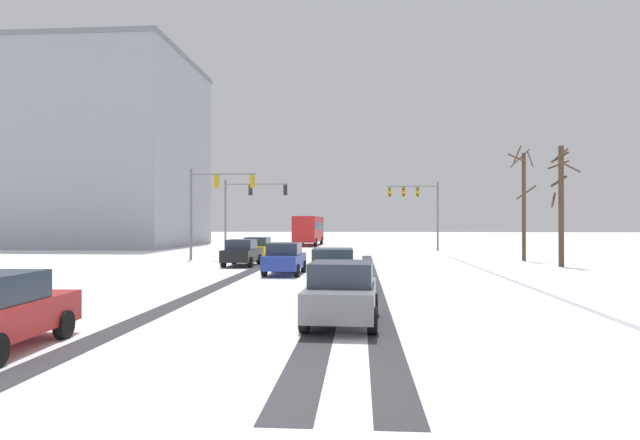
% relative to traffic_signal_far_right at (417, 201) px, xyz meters
% --- Properties ---
extents(ground_plane, '(300.00, 300.00, 0.00)m').
position_rel_traffic_signal_far_right_xyz_m(ground_plane, '(-7.79, -43.39, -4.75)').
color(ground_plane, white).
extents(wheel_track_left_lane, '(0.77, 36.80, 0.01)m').
position_rel_traffic_signal_far_right_xyz_m(wheel_track_left_lane, '(-11.36, -26.66, -4.75)').
color(wheel_track_left_lane, '#38383D').
rests_on(wheel_track_left_lane, ground).
extents(wheel_track_right_lane, '(0.77, 36.80, 0.01)m').
position_rel_traffic_signal_far_right_xyz_m(wheel_track_right_lane, '(-6.42, -26.66, -4.75)').
color(wheel_track_right_lane, '#38383D').
rests_on(wheel_track_right_lane, ground).
extents(wheel_track_center, '(0.72, 36.80, 0.01)m').
position_rel_traffic_signal_far_right_xyz_m(wheel_track_center, '(-4.91, -26.66, -4.75)').
color(wheel_track_center, '#38383D').
rests_on(wheel_track_center, ground).
extents(sidewalk_kerb_right, '(4.00, 36.80, 0.12)m').
position_rel_traffic_signal_far_right_xyz_m(sidewalk_kerb_right, '(3.30, -28.33, -4.69)').
color(sidewalk_kerb_right, white).
rests_on(sidewalk_kerb_right, ground).
extents(traffic_signal_far_right, '(4.85, 0.47, 6.50)m').
position_rel_traffic_signal_far_right_xyz_m(traffic_signal_far_right, '(0.00, 0.00, 0.00)').
color(traffic_signal_far_right, slate).
rests_on(traffic_signal_far_right, ground).
extents(traffic_signal_near_left, '(4.79, 0.43, 6.50)m').
position_rel_traffic_signal_far_right_xyz_m(traffic_signal_near_left, '(-15.86, -13.94, -0.16)').
color(traffic_signal_near_left, slate).
rests_on(traffic_signal_near_left, ground).
extents(traffic_signal_far_left, '(5.80, 0.42, 6.50)m').
position_rel_traffic_signal_far_right_xyz_m(traffic_signal_far_left, '(-15.48, -3.94, -0.12)').
color(traffic_signal_far_left, slate).
rests_on(traffic_signal_far_left, ground).
extents(car_yellow_cab_lead, '(1.87, 4.12, 1.62)m').
position_rel_traffic_signal_far_right_xyz_m(car_yellow_cab_lead, '(-12.63, -13.99, -3.93)').
color(car_yellow_cab_lead, yellow).
rests_on(car_yellow_cab_lead, ground).
extents(car_black_second, '(1.90, 4.13, 1.62)m').
position_rel_traffic_signal_far_right_xyz_m(car_black_second, '(-12.64, -19.15, -3.93)').
color(car_black_second, black).
rests_on(car_black_second, ground).
extents(car_blue_third, '(1.91, 4.14, 1.62)m').
position_rel_traffic_signal_far_right_xyz_m(car_blue_third, '(-9.26, -24.47, -3.93)').
color(car_blue_third, '#233899').
rests_on(car_blue_third, ground).
extents(car_dark_green_fourth, '(1.95, 4.16, 1.62)m').
position_rel_traffic_signal_far_right_xyz_m(car_dark_green_fourth, '(-6.51, -30.52, -3.93)').
color(car_dark_green_fourth, '#194C2D').
rests_on(car_dark_green_fourth, ground).
extents(car_grey_fifth, '(1.96, 4.16, 1.62)m').
position_rel_traffic_signal_far_right_xyz_m(car_grey_fifth, '(-5.90, -37.84, -3.93)').
color(car_grey_fifth, slate).
rests_on(car_grey_fifth, ground).
extents(bus_oncoming, '(2.86, 11.05, 3.38)m').
position_rel_traffic_signal_far_right_xyz_m(bus_oncoming, '(-11.46, 12.04, -2.76)').
color(bus_oncoming, '#B21E1E').
rests_on(bus_oncoming, ground).
extents(bare_tree_sidewalk_mid, '(1.63, 1.70, 7.24)m').
position_rel_traffic_signal_far_right_xyz_m(bare_tree_sidewalk_mid, '(6.58, -18.42, -0.85)').
color(bare_tree_sidewalk_mid, '#4C3828').
rests_on(bare_tree_sidewalk_mid, ground).
extents(bare_tree_sidewalk_far, '(1.94, 1.93, 8.01)m').
position_rel_traffic_signal_far_right_xyz_m(bare_tree_sidewalk_far, '(5.72, -13.87, -0.65)').
color(bare_tree_sidewalk_far, '#4C3828').
rests_on(bare_tree_sidewalk_far, ground).
extents(office_building_far_left_block, '(21.71, 20.03, 21.38)m').
position_rel_traffic_signal_far_right_xyz_m(office_building_far_left_block, '(-35.60, 8.25, 5.95)').
color(office_building_far_left_block, '#9399A3').
rests_on(office_building_far_left_block, ground).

